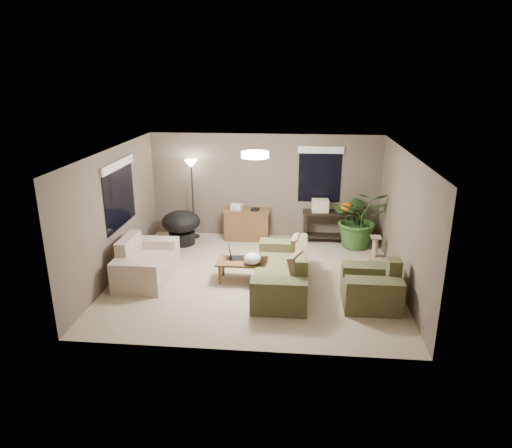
# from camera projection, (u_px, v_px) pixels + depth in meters

# --- Properties ---
(room_shell) EXTENTS (5.50, 5.50, 5.50)m
(room_shell) POSITION_uv_depth(u_px,v_px,m) (255.00, 217.00, 8.62)
(room_shell) COLOR #C1B08F
(room_shell) RESTS_ON ground
(main_sofa) EXTENTS (0.95, 2.20, 0.85)m
(main_sofa) POSITION_uv_depth(u_px,v_px,m) (283.00, 274.00, 8.48)
(main_sofa) COLOR #505030
(main_sofa) RESTS_ON ground
(throw_pillows) EXTENTS (0.38, 1.39, 0.47)m
(throw_pillows) POSITION_uv_depth(u_px,v_px,m) (298.00, 257.00, 8.35)
(throw_pillows) COLOR #8C7251
(throw_pillows) RESTS_ON main_sofa
(loveseat) EXTENTS (0.90, 1.60, 0.85)m
(loveseat) POSITION_uv_depth(u_px,v_px,m) (145.00, 264.00, 8.91)
(loveseat) COLOR beige
(loveseat) RESTS_ON ground
(armchair) EXTENTS (0.95, 1.00, 0.85)m
(armchair) POSITION_uv_depth(u_px,v_px,m) (372.00, 288.00, 7.91)
(armchair) COLOR brown
(armchair) RESTS_ON ground
(coffee_table) EXTENTS (1.00, 0.55, 0.42)m
(coffee_table) POSITION_uv_depth(u_px,v_px,m) (243.00, 264.00, 8.78)
(coffee_table) COLOR brown
(coffee_table) RESTS_ON ground
(laptop) EXTENTS (0.40, 0.27, 0.24)m
(laptop) POSITION_uv_depth(u_px,v_px,m) (235.00, 255.00, 8.85)
(laptop) COLOR black
(laptop) RESTS_ON coffee_table
(plastic_bag) EXTENTS (0.32, 0.29, 0.22)m
(plastic_bag) POSITION_uv_depth(u_px,v_px,m) (252.00, 259.00, 8.56)
(plastic_bag) COLOR white
(plastic_bag) RESTS_ON coffee_table
(desk) EXTENTS (1.10, 0.50, 0.75)m
(desk) POSITION_uv_depth(u_px,v_px,m) (247.00, 224.00, 10.99)
(desk) COLOR brown
(desk) RESTS_ON ground
(desk_papers) EXTENTS (0.69, 0.29, 0.12)m
(desk_papers) POSITION_uv_depth(u_px,v_px,m) (240.00, 207.00, 10.86)
(desk_papers) COLOR silver
(desk_papers) RESTS_ON desk
(console_table) EXTENTS (1.30, 0.40, 0.75)m
(console_table) POSITION_uv_depth(u_px,v_px,m) (330.00, 224.00, 10.79)
(console_table) COLOR black
(console_table) RESTS_ON ground
(pumpkin) EXTENTS (0.33, 0.33, 0.24)m
(pumpkin) POSITION_uv_depth(u_px,v_px,m) (346.00, 207.00, 10.63)
(pumpkin) COLOR orange
(pumpkin) RESTS_ON console_table
(cardboard_box) EXTENTS (0.40, 0.31, 0.29)m
(cardboard_box) POSITION_uv_depth(u_px,v_px,m) (320.00, 205.00, 10.67)
(cardboard_box) COLOR beige
(cardboard_box) RESTS_ON console_table
(papasan_chair) EXTENTS (0.98, 0.98, 0.80)m
(papasan_chair) POSITION_uv_depth(u_px,v_px,m) (181.00, 225.00, 10.65)
(papasan_chair) COLOR black
(papasan_chair) RESTS_ON ground
(floor_lamp) EXTENTS (0.32, 0.32, 1.91)m
(floor_lamp) POSITION_uv_depth(u_px,v_px,m) (192.00, 173.00, 10.75)
(floor_lamp) COLOR black
(floor_lamp) RESTS_ON ground
(ceiling_fixture) EXTENTS (0.50, 0.50, 0.10)m
(ceiling_fixture) POSITION_uv_depth(u_px,v_px,m) (255.00, 155.00, 8.25)
(ceiling_fixture) COLOR white
(ceiling_fixture) RESTS_ON room_shell
(houseplant) EXTENTS (1.25, 1.39, 1.09)m
(houseplant) POSITION_uv_depth(u_px,v_px,m) (359.00, 225.00, 10.45)
(houseplant) COLOR #2D5923
(houseplant) RESTS_ON ground
(cat_scratching_post) EXTENTS (0.32, 0.32, 0.50)m
(cat_scratching_post) POSITION_uv_depth(u_px,v_px,m) (375.00, 249.00, 9.90)
(cat_scratching_post) COLOR tan
(cat_scratching_post) RESTS_ON ground
(window_left) EXTENTS (0.05, 1.56, 1.33)m
(window_left) POSITION_uv_depth(u_px,v_px,m) (119.00, 183.00, 8.98)
(window_left) COLOR black
(window_left) RESTS_ON room_shell
(window_back) EXTENTS (1.06, 0.05, 1.33)m
(window_back) POSITION_uv_depth(u_px,v_px,m) (320.00, 165.00, 10.68)
(window_back) COLOR black
(window_back) RESTS_ON room_shell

